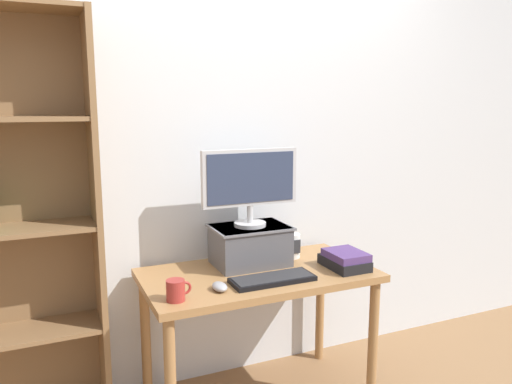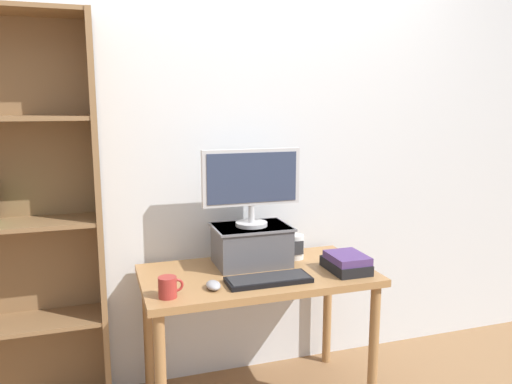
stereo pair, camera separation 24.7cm
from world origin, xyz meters
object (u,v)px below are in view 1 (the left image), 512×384
at_px(computer_monitor, 250,182).
at_px(computer_mouse, 220,287).
at_px(coffee_mug, 176,290).
at_px(riser_box, 250,244).
at_px(desk_speaker, 292,246).
at_px(keyboard, 273,279).
at_px(desk, 258,289).
at_px(book_stack, 345,260).

xyz_separation_m(computer_monitor, computer_mouse, (-0.27, -0.29, -0.42)).
height_order(computer_mouse, coffee_mug, coffee_mug).
xyz_separation_m(riser_box, coffee_mug, (-0.48, -0.32, -0.06)).
distance_m(computer_monitor, desk_speaker, 0.45).
height_order(computer_monitor, keyboard, computer_monitor).
height_order(keyboard, computer_mouse, computer_mouse).
xyz_separation_m(riser_box, keyboard, (-0.00, -0.28, -0.10)).
bearing_deg(keyboard, riser_box, 89.06).
relative_size(desk, desk_speaker, 8.69).
bearing_deg(riser_box, desk, -94.46).
bearing_deg(desk_speaker, riser_box, -176.66).
height_order(desk, computer_mouse, computer_mouse).
height_order(riser_box, coffee_mug, riser_box).
height_order(computer_monitor, computer_mouse, computer_monitor).
bearing_deg(riser_box, desk_speaker, 3.34).
xyz_separation_m(book_stack, coffee_mug, (-0.90, -0.07, 0.00)).
bearing_deg(computer_mouse, keyboard, 1.39).
distance_m(desk, book_stack, 0.47).
relative_size(desk, coffee_mug, 10.35).
bearing_deg(book_stack, keyboard, -175.95).
distance_m(keyboard, book_stack, 0.43).
bearing_deg(computer_monitor, keyboard, -90.95).
height_order(desk, riser_box, riser_box).
bearing_deg(desk, keyboard, -88.02).
distance_m(computer_monitor, coffee_mug, 0.70).
bearing_deg(desk_speaker, book_stack, -57.88).
distance_m(keyboard, desk_speaker, 0.40).
xyz_separation_m(riser_box, book_stack, (0.42, -0.25, -0.07)).
xyz_separation_m(computer_mouse, book_stack, (0.69, 0.04, 0.02)).
bearing_deg(computer_mouse, desk_speaker, 29.81).
distance_m(desk, keyboard, 0.19).
bearing_deg(computer_mouse, book_stack, 3.03).
bearing_deg(computer_monitor, coffee_mug, -146.33).
xyz_separation_m(desk, computer_mouse, (-0.26, -0.16, 0.11)).
relative_size(book_stack, coffee_mug, 2.25).
distance_m(computer_monitor, computer_mouse, 0.58).
bearing_deg(riser_box, book_stack, -30.74).
bearing_deg(computer_monitor, desk_speaker, 3.67).
height_order(coffee_mug, desk_speaker, desk_speaker).
bearing_deg(keyboard, book_stack, 4.05).
relative_size(desk, book_stack, 4.60).
relative_size(desk, computer_monitor, 2.24).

